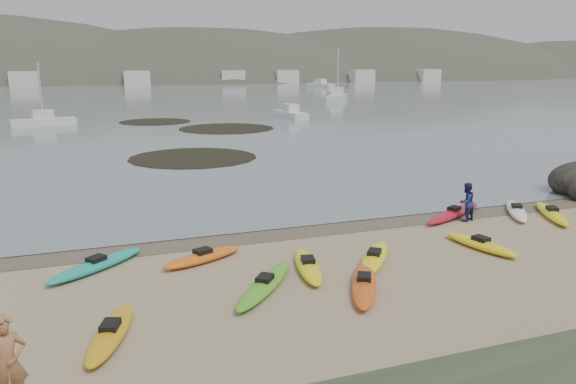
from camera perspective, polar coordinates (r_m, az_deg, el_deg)
name	(u,v)px	position (r m, az deg, el deg)	size (l,w,h in m)	color
ground	(288,229)	(22.40, 0.00, -3.74)	(600.00, 600.00, 0.00)	tan
wet_sand	(291,231)	(22.13, 0.27, -3.94)	(60.00, 60.00, 0.00)	brown
water	(95,74)	(320.30, -19.01, 11.25)	(1200.00, 1200.00, 0.00)	slate
kayaks	(344,255)	(18.99, 5.70, -6.40)	(22.96, 9.64, 0.34)	white
person_west	(7,364)	(12.17, -26.61, -15.36)	(0.71, 0.46, 1.94)	#B37447
person_east	(466,202)	(24.40, 17.65, -0.97)	(0.79, 0.62, 1.63)	navy
kelp_mats	(195,134)	(52.36, -9.42, 5.84)	(15.42, 33.26, 0.04)	black
moored_boats	(189,97)	(100.70, -10.07, 9.53)	(98.19, 80.33, 1.22)	silver
far_hills	(213,121)	(220.30, -7.66, 7.14)	(550.00, 135.00, 80.00)	#384235
far_town	(131,78)	(165.75, -15.62, 11.08)	(199.00, 5.00, 4.00)	beige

